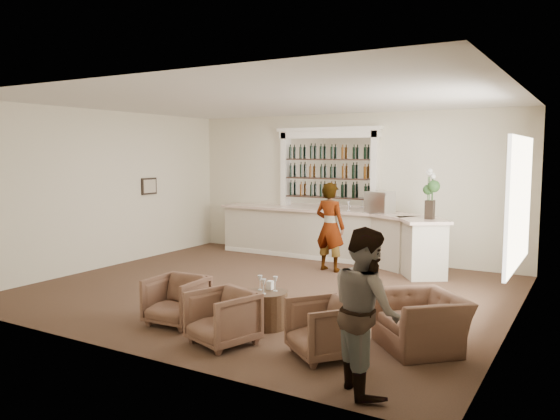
% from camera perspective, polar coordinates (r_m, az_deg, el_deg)
% --- Properties ---
extents(ground, '(8.00, 8.00, 0.00)m').
position_cam_1_polar(ground, '(9.77, -1.18, -8.31)').
color(ground, brown).
rests_on(ground, ground).
extents(room_shell, '(8.04, 7.02, 3.32)m').
position_cam_1_polar(room_shell, '(10.00, 1.74, 5.57)').
color(room_shell, beige).
rests_on(room_shell, ground).
extents(bar_counter, '(5.72, 1.80, 1.14)m').
position_cam_1_polar(bar_counter, '(12.32, 5.49, -2.61)').
color(bar_counter, beige).
rests_on(bar_counter, ground).
extents(back_bar_alcove, '(2.64, 0.25, 3.00)m').
position_cam_1_polar(back_bar_alcove, '(12.71, 4.97, 4.26)').
color(back_bar_alcove, white).
rests_on(back_bar_alcove, ground).
extents(cocktail_table, '(0.60, 0.60, 0.50)m').
position_cam_1_polar(cocktail_table, '(7.70, -1.45, -10.32)').
color(cocktail_table, '#45321E').
rests_on(cocktail_table, ground).
extents(sommelier, '(0.72, 0.52, 1.82)m').
position_cam_1_polar(sommelier, '(11.17, 5.25, -1.77)').
color(sommelier, gray).
rests_on(sommelier, ground).
extents(guest, '(1.02, 1.03, 1.68)m').
position_cam_1_polar(guest, '(5.65, 8.96, -10.25)').
color(guest, gray).
rests_on(guest, ground).
extents(armchair_left, '(0.77, 0.79, 0.68)m').
position_cam_1_polar(armchair_left, '(7.94, -10.75, -9.25)').
color(armchair_left, brown).
rests_on(armchair_left, ground).
extents(armchair_center, '(0.93, 0.95, 0.69)m').
position_cam_1_polar(armchair_center, '(7.05, -6.01, -11.12)').
color(armchair_center, brown).
rests_on(armchair_center, ground).
extents(armchair_right, '(1.05, 1.05, 0.69)m').
position_cam_1_polar(armchair_right, '(6.62, 4.62, -12.25)').
color(armchair_right, brown).
rests_on(armchair_right, ground).
extents(armchair_far, '(1.38, 1.38, 0.68)m').
position_cam_1_polar(armchair_far, '(7.08, 14.53, -11.23)').
color(armchair_far, brown).
rests_on(armchair_far, ground).
extents(espresso_machine, '(0.60, 0.54, 0.46)m').
position_cam_1_polar(espresso_machine, '(11.78, 10.39, 0.81)').
color(espresso_machine, silver).
rests_on(espresso_machine, bar_counter).
extents(flower_vase, '(0.25, 0.25, 0.96)m').
position_cam_1_polar(flower_vase, '(10.88, 15.44, 1.93)').
color(flower_vase, black).
rests_on(flower_vase, bar_counter).
extents(wine_glass_bar_left, '(0.07, 0.07, 0.21)m').
position_cam_1_polar(wine_glass_bar_left, '(12.27, 5.64, 0.50)').
color(wine_glass_bar_left, white).
rests_on(wine_glass_bar_left, bar_counter).
extents(wine_glass_bar_right, '(0.07, 0.07, 0.21)m').
position_cam_1_polar(wine_glass_bar_right, '(12.17, 7.17, 0.44)').
color(wine_glass_bar_right, white).
rests_on(wine_glass_bar_right, bar_counter).
extents(wine_glass_tbl_a, '(0.07, 0.07, 0.21)m').
position_cam_1_polar(wine_glass_tbl_a, '(7.70, -2.10, -7.60)').
color(wine_glass_tbl_a, white).
rests_on(wine_glass_tbl_a, cocktail_table).
extents(wine_glass_tbl_b, '(0.07, 0.07, 0.21)m').
position_cam_1_polar(wine_glass_tbl_b, '(7.62, -0.49, -7.72)').
color(wine_glass_tbl_b, white).
rests_on(wine_glass_tbl_b, cocktail_table).
extents(wine_glass_tbl_c, '(0.07, 0.07, 0.21)m').
position_cam_1_polar(wine_glass_tbl_c, '(7.48, -1.72, -7.99)').
color(wine_glass_tbl_c, white).
rests_on(wine_glass_tbl_c, cocktail_table).
extents(napkin_holder, '(0.08, 0.08, 0.12)m').
position_cam_1_polar(napkin_holder, '(7.75, -1.03, -7.85)').
color(napkin_holder, white).
rests_on(napkin_holder, cocktail_table).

